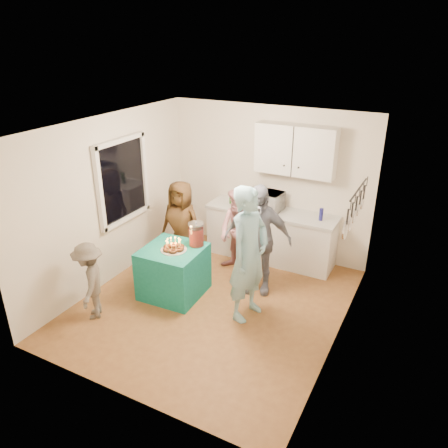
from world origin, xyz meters
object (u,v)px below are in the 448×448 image
at_px(man_birthday, 249,254).
at_px(woman_back_right, 258,239).
at_px(counter, 270,236).
at_px(party_table, 174,271).
at_px(woman_back_center, 239,232).
at_px(microwave, 265,200).
at_px(punch_jar, 196,235).
at_px(woman_back_left, 181,225).
at_px(child_near_left, 90,281).

xyz_separation_m(man_birthday, woman_back_right, (-0.16, 0.67, -0.10)).
distance_m(counter, party_table, 1.92).
height_order(man_birthday, woman_back_center, man_birthday).
xyz_separation_m(microwave, man_birthday, (0.48, -1.70, -0.11)).
distance_m(punch_jar, man_birthday, 0.99).
relative_size(counter, man_birthday, 1.15).
bearing_deg(woman_back_left, woman_back_right, -5.95).
relative_size(punch_jar, woman_back_left, 0.23).
xyz_separation_m(woman_back_left, woman_back_center, (0.93, 0.23, -0.03)).
relative_size(party_table, child_near_left, 0.76).
height_order(punch_jar, woman_back_center, woman_back_center).
bearing_deg(counter, woman_back_left, -142.89).
bearing_deg(man_birthday, counter, 22.99).
bearing_deg(woman_back_center, woman_back_left, -149.35).
xyz_separation_m(counter, woman_back_left, (-1.22, -0.92, 0.32)).
distance_m(counter, woman_back_center, 0.80).
height_order(microwave, party_table, microwave).
bearing_deg(woman_back_center, punch_jar, -96.42).
relative_size(woman_back_right, child_near_left, 1.52).
bearing_deg(microwave, woman_back_center, -98.76).
relative_size(punch_jar, woman_back_right, 0.20).
relative_size(counter, child_near_left, 1.96).
distance_m(punch_jar, woman_back_center, 0.86).
bearing_deg(woman_back_center, microwave, 93.79).
height_order(punch_jar, woman_back_right, woman_back_right).
relative_size(party_table, woman_back_center, 0.59).
height_order(microwave, woman_back_center, woman_back_center).
bearing_deg(woman_back_right, counter, 83.99).
relative_size(woman_back_left, child_near_left, 1.34).
xyz_separation_m(party_table, woman_back_right, (1.06, 0.69, 0.48)).
bearing_deg(woman_back_left, microwave, 38.70).
distance_m(microwave, woman_back_center, 0.78).
relative_size(party_table, woman_back_left, 0.56).
relative_size(man_birthday, child_near_left, 1.70).
distance_m(man_birthday, child_near_left, 2.19).
bearing_deg(punch_jar, woman_back_center, 67.00).
xyz_separation_m(microwave, woman_back_right, (0.32, -1.03, -0.21)).
distance_m(punch_jar, woman_back_left, 0.83).
bearing_deg(woman_back_left, punch_jar, -42.67).
bearing_deg(woman_back_left, party_table, -67.64).
relative_size(microwave, child_near_left, 0.51).
bearing_deg(counter, microwave, 180.00).
bearing_deg(party_table, woman_back_center, 60.56).
height_order(punch_jar, woman_back_left, woman_back_left).
relative_size(microwave, woman_back_right, 0.34).
distance_m(counter, punch_jar, 1.65).
height_order(counter, woman_back_right, woman_back_right).
bearing_deg(woman_back_right, microwave, 90.57).
xyz_separation_m(counter, punch_jar, (-0.61, -1.45, 0.50)).
bearing_deg(woman_back_right, punch_jar, -168.95).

